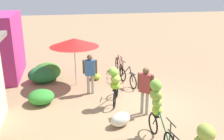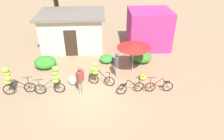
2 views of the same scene
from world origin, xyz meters
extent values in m
plane|color=#987857|center=(0.00, 0.00, 0.00)|extent=(60.00, 60.00, 0.00)
cube|color=beige|center=(-1.50, 6.45, 1.31)|extent=(4.56, 3.29, 2.62)
cube|color=#72665B|center=(-1.50, 6.45, 2.70)|extent=(5.06, 3.79, 0.16)
cube|color=#332319|center=(-1.50, 4.79, 1.00)|extent=(0.90, 0.06, 2.00)
cube|color=#BB3079|center=(4.49, 6.16, 1.48)|extent=(3.20, 2.80, 2.96)
cylinder|color=brown|center=(-3.04, 9.03, 1.87)|extent=(0.39, 0.39, 3.74)
ellipsoid|color=#358829|center=(-3.08, 3.11, 0.40)|extent=(1.45, 1.28, 0.80)
ellipsoid|color=#31882F|center=(1.07, 3.65, 0.26)|extent=(0.98, 0.96, 0.51)
ellipsoid|color=#236934|center=(3.30, 3.71, 0.37)|extent=(1.15, 1.30, 0.74)
ellipsoid|color=#367B2A|center=(3.59, 3.53, 0.40)|extent=(1.26, 1.25, 0.80)
cylinder|color=beige|center=(2.71, 2.27, 1.01)|extent=(0.04, 0.04, 2.01)
cone|color=red|center=(2.71, 2.27, 1.91)|extent=(2.08, 2.08, 0.35)
torus|color=black|center=(-3.35, 0.40, 0.32)|extent=(0.64, 0.14, 0.64)
torus|color=black|center=(-4.44, 0.24, 0.32)|extent=(0.64, 0.14, 0.64)
cylinder|color=black|center=(-4.25, 0.27, 0.64)|extent=(0.42, 0.10, 0.66)
cylinder|color=black|center=(-3.71, 0.35, 0.64)|extent=(0.73, 0.14, 0.66)
cylinder|color=black|center=(-3.35, 0.40, 1.00)|extent=(0.50, 0.10, 0.03)
cylinder|color=black|center=(-3.35, 0.40, 0.66)|extent=(0.04, 0.04, 0.68)
cube|color=black|center=(-4.33, 0.26, 0.67)|extent=(0.38, 0.19, 0.02)
ellipsoid|color=#82A841|center=(-4.39, 0.27, 0.84)|extent=(0.55, 0.50, 0.32)
ellipsoid|color=#96BA41|center=(-4.29, 0.22, 1.10)|extent=(0.43, 0.39, 0.34)
ellipsoid|color=#92A841|center=(-4.31, 0.27, 1.37)|extent=(0.42, 0.34, 0.32)
ellipsoid|color=#95AC41|center=(-4.30, 0.22, 1.62)|extent=(0.44, 0.36, 0.31)
torus|color=black|center=(-2.73, 0.20, 0.32)|extent=(0.64, 0.09, 0.63)
torus|color=black|center=(-1.69, 0.27, 0.32)|extent=(0.64, 0.09, 0.63)
cylinder|color=#19592D|center=(-1.87, 0.26, 0.60)|extent=(0.40, 0.06, 0.58)
cylinder|color=#19592D|center=(-2.39, 0.22, 0.60)|extent=(0.71, 0.08, 0.59)
cylinder|color=black|center=(-2.73, 0.20, 0.95)|extent=(0.50, 0.06, 0.03)
cylinder|color=#19592D|center=(-2.73, 0.20, 0.63)|extent=(0.04, 0.04, 0.63)
cube|color=black|center=(-1.79, 0.26, 0.66)|extent=(0.37, 0.16, 0.02)
ellipsoid|color=#99C436|center=(-1.83, 0.23, 0.83)|extent=(0.35, 0.28, 0.32)
ellipsoid|color=#8DB840|center=(-1.81, 0.23, 1.06)|extent=(0.39, 0.33, 0.26)
ellipsoid|color=#84A63C|center=(-1.80, 0.27, 1.30)|extent=(0.46, 0.42, 0.32)
ellipsoid|color=#76B33F|center=(-1.73, 0.27, 1.56)|extent=(0.43, 0.35, 0.33)
torus|color=black|center=(1.13, 0.75, 0.32)|extent=(0.62, 0.24, 0.64)
torus|color=black|center=(0.21, 1.05, 0.32)|extent=(0.62, 0.24, 0.64)
cylinder|color=black|center=(0.37, 0.99, 0.63)|extent=(0.37, 0.15, 0.64)
cylinder|color=black|center=(0.83, 0.85, 0.63)|extent=(0.64, 0.24, 0.65)
cylinder|color=black|center=(1.13, 0.75, 0.92)|extent=(0.49, 0.18, 0.03)
cylinder|color=black|center=(1.13, 0.75, 0.62)|extent=(0.04, 0.04, 0.60)
cube|color=black|center=(0.30, 1.02, 0.67)|extent=(0.39, 0.24, 0.02)
ellipsoid|color=#80BF27|center=(0.30, 1.01, 0.83)|extent=(0.50, 0.45, 0.30)
ellipsoid|color=#97B440|center=(0.26, 1.00, 1.08)|extent=(0.54, 0.50, 0.31)
ellipsoid|color=#7CBB3A|center=(0.32, 1.06, 1.33)|extent=(0.51, 0.44, 0.31)
torus|color=black|center=(2.77, 0.14, 0.30)|extent=(0.60, 0.18, 0.61)
torus|color=black|center=(1.78, -0.08, 0.30)|extent=(0.60, 0.18, 0.61)
cylinder|color=black|center=(1.95, -0.04, 0.60)|extent=(0.38, 0.12, 0.60)
cylinder|color=black|center=(2.44, 0.07, 0.60)|extent=(0.67, 0.18, 0.61)
cylinder|color=black|center=(2.77, 0.14, 0.95)|extent=(0.49, 0.14, 0.03)
cylinder|color=black|center=(2.77, 0.14, 0.63)|extent=(0.04, 0.04, 0.65)
cube|color=black|center=(1.88, -0.06, 0.64)|extent=(0.38, 0.21, 0.02)
torus|color=black|center=(3.39, 0.07, 0.31)|extent=(0.61, 0.06, 0.61)
torus|color=black|center=(4.40, 0.06, 0.31)|extent=(0.61, 0.06, 0.61)
cylinder|color=maroon|center=(4.22, 0.07, 0.60)|extent=(0.38, 0.04, 0.61)
cylinder|color=maroon|center=(3.72, 0.07, 0.60)|extent=(0.68, 0.04, 0.62)
cylinder|color=black|center=(3.39, 0.07, 0.96)|extent=(0.50, 0.04, 0.03)
cylinder|color=maroon|center=(3.39, 0.07, 0.63)|extent=(0.04, 0.04, 0.65)
cube|color=black|center=(4.30, 0.06, 0.64)|extent=(0.36, 0.14, 0.02)
ellipsoid|color=olive|center=(3.22, 1.39, 0.18)|extent=(0.55, 0.55, 0.36)
ellipsoid|color=#92B834|center=(3.24, 1.32, 0.14)|extent=(0.56, 0.49, 0.29)
ellipsoid|color=silver|center=(-1.07, 1.11, 0.22)|extent=(0.72, 0.83, 0.44)
cylinder|color=gray|center=(-0.40, 0.21, 0.41)|extent=(0.11, 0.11, 0.81)
cylinder|color=gray|center=(-0.52, 0.07, 0.41)|extent=(0.11, 0.11, 0.81)
cube|color=maroon|center=(-0.46, 0.14, 1.13)|extent=(0.42, 0.43, 0.64)
cylinder|color=brown|center=(-0.30, 0.33, 1.17)|extent=(0.08, 0.08, 0.58)
cylinder|color=brown|center=(-0.63, -0.04, 1.17)|extent=(0.08, 0.08, 0.58)
sphere|color=brown|center=(-0.46, 0.14, 1.57)|extent=(0.22, 0.22, 0.22)
cylinder|color=gray|center=(1.62, 1.66, 0.40)|extent=(0.11, 0.11, 0.79)
cylinder|color=gray|center=(1.64, 1.84, 0.40)|extent=(0.11, 0.11, 0.79)
cube|color=#33598C|center=(1.63, 1.75, 1.11)|extent=(0.25, 0.42, 0.63)
cylinder|color=brown|center=(1.60, 1.50, 1.14)|extent=(0.08, 0.08, 0.56)
cylinder|color=brown|center=(1.67, 2.00, 1.14)|extent=(0.08, 0.08, 0.56)
sphere|color=brown|center=(1.63, 1.75, 1.53)|extent=(0.21, 0.21, 0.21)
camera|label=1|loc=(-8.14, 2.77, 4.28)|focal=41.79mm
camera|label=2|loc=(0.74, -9.14, 7.15)|focal=32.92mm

